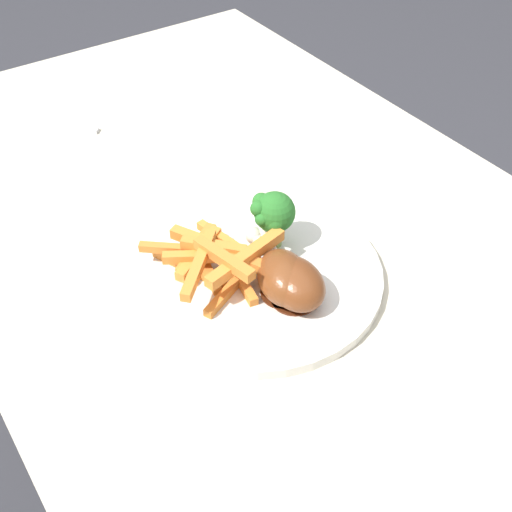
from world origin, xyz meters
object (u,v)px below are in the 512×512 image
at_px(broccoli_floret_front, 273,213).
at_px(chicken_drumstick_far, 282,275).
at_px(dining_table, 252,294).
at_px(fork, 33,126).
at_px(dinner_plate, 256,274).
at_px(carrot_fries_pile, 214,257).
at_px(chicken_drumstick_near, 292,280).

relative_size(broccoli_floret_front, chicken_drumstick_far, 0.56).
relative_size(dining_table, fork, 5.67).
xyz_separation_m(dining_table, broccoli_floret_front, (0.05, -0.01, 0.17)).
height_order(dinner_plate, chicken_drumstick_far, chicken_drumstick_far).
xyz_separation_m(dinner_plate, carrot_fries_pile, (-0.02, -0.04, 0.03)).
height_order(dining_table, carrot_fries_pile, carrot_fries_pile).
xyz_separation_m(dinner_plate, chicken_drumstick_near, (0.05, 0.01, 0.03)).
distance_m(dinner_plate, broccoli_floret_front, 0.07).
bearing_deg(chicken_drumstick_far, dining_table, 159.99).
height_order(dining_table, broccoli_floret_front, broccoli_floret_front).
bearing_deg(fork, broccoli_floret_front, -30.05).
bearing_deg(dinner_plate, carrot_fries_pile, -118.11).
relative_size(broccoli_floret_front, chicken_drumstick_near, 0.51).
bearing_deg(fork, carrot_fries_pile, -40.35).
height_order(dining_table, fork, fork).
height_order(chicken_drumstick_near, chicken_drumstick_far, chicken_drumstick_far).
height_order(carrot_fries_pile, chicken_drumstick_near, carrot_fries_pile).
relative_size(broccoli_floret_front, fork, 0.35).
height_order(dining_table, chicken_drumstick_near, chicken_drumstick_near).
xyz_separation_m(dinner_plate, chicken_drumstick_far, (0.04, 0.00, 0.03)).
bearing_deg(dining_table, chicken_drumstick_far, -20.01).
distance_m(broccoli_floret_front, chicken_drumstick_near, 0.08).
distance_m(broccoli_floret_front, fork, 0.42).
distance_m(dinner_plate, fork, 0.43).
relative_size(dinner_plate, broccoli_floret_front, 4.00).
bearing_deg(broccoli_floret_front, chicken_drumstick_far, -27.60).
bearing_deg(chicken_drumstick_near, chicken_drumstick_far, -159.42).
height_order(chicken_drumstick_far, fork, chicken_drumstick_far).
bearing_deg(dining_table, fork, -158.87).
bearing_deg(chicken_drumstick_near, carrot_fries_pile, -146.52).
bearing_deg(dinner_plate, chicken_drumstick_far, 6.98).
height_order(broccoli_floret_front, chicken_drumstick_near, broccoli_floret_front).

